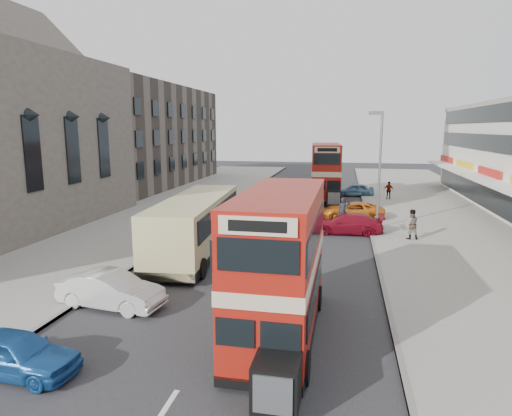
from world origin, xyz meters
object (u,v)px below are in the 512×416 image
Objects in this scene: cyclist at (343,219)px; car_right_b at (352,211)px; street_lamp at (379,161)px; bus_second at (325,172)px; pedestrian_far at (389,190)px; car_right_a at (347,224)px; bus_main at (280,264)px; coach at (196,223)px; car_left_near at (16,353)px; pedestrian_near at (411,224)px; car_right_c at (354,190)px; car_left_front at (111,290)px.

car_right_b is at bearing 76.32° from cyclist.
street_lamp reaches higher than bus_second.
bus_second is 6.46m from pedestrian_far.
car_right_a is (2.11, -14.14, -2.11)m from bus_second.
street_lamp is 5.53m from car_right_b.
car_right_a is 0.98× the size of car_right_b.
bus_main is (-4.28, -17.20, -2.25)m from street_lamp.
bus_main is 10.98m from coach.
car_left_near is at bearing 29.46° from bus_main.
pedestrian_far is (2.03, 13.46, -3.78)m from street_lamp.
car_left_near is 1.97× the size of pedestrian_near.
cyclist is at bearing -168.28° from car_right_a.
bus_main is 29.68m from bus_second.
street_lamp is 0.84× the size of bus_second.
car_right_b is at bearing 115.21° from street_lamp.
cyclist is at bearing 94.11° from bus_second.
street_lamp is at bearing -84.94° from pedestrian_far.
car_right_b is at bearing -6.98° from car_right_c.
bus_main is 31.33m from pedestrian_far.
coach is 11.24m from cyclist.
street_lamp is 13.51m from coach.
street_lamp is 1.90× the size of car_left_front.
cyclist is at bearing 39.42° from coach.
bus_second is at bearing 108.19° from street_lamp.
coach is at bearing -41.70° from car_right_b.
car_left_front is at bearing 72.19° from bus_second.
street_lamp reaches higher than car_right_c.
pedestrian_near reaches higher than car_right_c.
street_lamp is 2.05× the size of car_right_c.
car_left_near is 22.52m from pedestrian_near.
car_right_c is (3.09, 32.69, -1.86)m from bus_main.
car_left_near is 37.08m from pedestrian_far.
car_right_b is (2.53, -9.14, -2.12)m from bus_second.
coach is at bearing -55.77° from bus_main.
coach reaches higher than car_right_c.
car_right_b is (0.42, 5.01, -0.02)m from car_right_a.
bus_second is 4.69m from car_right_c.
bus_second is 21.54m from coach.
car_right_c is (0.79, 17.16, -0.01)m from car_right_a.
coach is 8.14m from car_left_front.
car_left_near is (-11.35, -21.12, -4.15)m from street_lamp.
street_lamp reaches higher than car_left_near.
coach is 3.03× the size of car_left_near.
bus_second is 2.04× the size of car_right_a.
car_left_front is (-0.78, -8.04, -1.04)m from coach.
coach is (-6.09, 9.10, -0.79)m from bus_main.
car_right_a reaches higher than car_right_c.
car_right_a is 17.18m from car_right_c.
car_right_b is at bearing 174.51° from car_right_a.
car_left_front is 21.71m from car_right_b.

